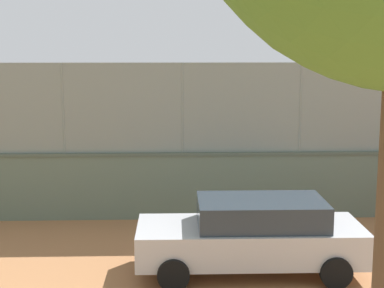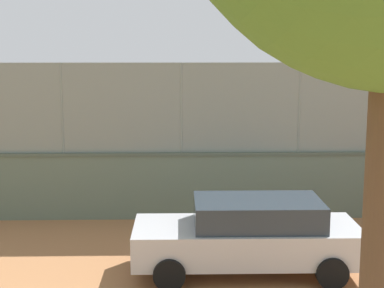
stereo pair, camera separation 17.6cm
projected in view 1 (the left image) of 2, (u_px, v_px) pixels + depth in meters
The scene contains 7 objects.
ground_plane at pixel (211, 145), 27.23m from camera, with size 260.00×260.00×0.00m, color #A36B42.
perimeter_wall at pixel (125, 185), 15.44m from camera, with size 22.26×0.82×1.81m.
fence_panel_on_wall at pixel (123, 108), 15.10m from camera, with size 21.88×0.56×2.36m.
player_at_service_line at pixel (209, 133), 24.46m from camera, with size 1.20×0.76×1.66m.
player_near_wall_returning at pixel (219, 163), 17.91m from camera, with size 0.68×0.99×1.70m.
sports_ball at pixel (186, 138), 23.17m from camera, with size 0.15×0.15×0.15m, color yellow.
parked_car_silver at pixel (252, 234), 11.74m from camera, with size 4.59×2.01×1.53m.
Camera 1 is at (1.23, 26.84, 4.55)m, focal length 54.05 mm.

